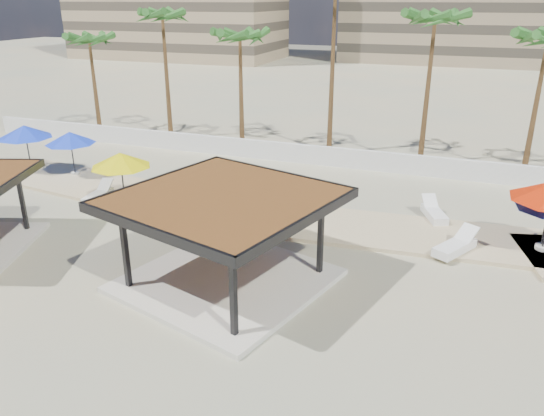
# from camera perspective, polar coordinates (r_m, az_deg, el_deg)

# --- Properties ---
(ground) EXTENTS (200.00, 200.00, 0.00)m
(ground) POSITION_cam_1_polar(r_m,az_deg,el_deg) (18.50, 0.40, -10.08)
(ground) COLOR tan
(ground) RESTS_ON ground
(promenade) EXTENTS (44.45, 7.97, 0.24)m
(promenade) POSITION_cam_1_polar(r_m,az_deg,el_deg) (24.69, 10.86, -1.78)
(promenade) COLOR #C6B284
(promenade) RESTS_ON ground
(boundary_wall) EXTENTS (56.00, 0.30, 1.20)m
(boundary_wall) POSITION_cam_1_polar(r_m,az_deg,el_deg) (32.56, 10.03, 5.11)
(boundary_wall) COLOR silver
(boundary_wall) RESTS_ON ground
(pavilion_central) EXTENTS (8.43, 8.43, 3.45)m
(pavilion_central) POSITION_cam_1_polar(r_m,az_deg,el_deg) (18.77, -5.08, -2.55)
(pavilion_central) COLOR beige
(pavilion_central) RESTS_ON ground
(umbrella_a) EXTENTS (4.02, 4.02, 2.70)m
(umbrella_a) POSITION_cam_1_polar(r_m,az_deg,el_deg) (34.08, -25.04, 7.44)
(umbrella_a) COLOR beige
(umbrella_a) RESTS_ON promenade
(umbrella_b) EXTENTS (3.43, 3.43, 2.60)m
(umbrella_b) POSITION_cam_1_polar(r_m,az_deg,el_deg) (26.73, -15.99, 4.98)
(umbrella_b) COLOR beige
(umbrella_b) RESTS_ON promenade
(umbrella_f) EXTENTS (3.05, 3.05, 2.50)m
(umbrella_f) POSITION_cam_1_polar(r_m,az_deg,el_deg) (32.30, -20.90, 7.05)
(umbrella_f) COLOR beige
(umbrella_f) RESTS_ON promenade
(lounger_a) EXTENTS (0.87, 2.14, 0.79)m
(lounger_a) POSITION_cam_1_polar(r_m,az_deg,el_deg) (28.34, -18.16, 1.30)
(lounger_a) COLOR white
(lounger_a) RESTS_ON promenade
(lounger_b) EXTENTS (1.75, 2.33, 0.86)m
(lounger_b) POSITION_cam_1_polar(r_m,az_deg,el_deg) (22.67, 19.11, -3.94)
(lounger_b) COLOR white
(lounger_b) RESTS_ON promenade
(lounger_c) EXTENTS (1.44, 2.23, 0.81)m
(lounger_c) POSITION_cam_1_polar(r_m,az_deg,el_deg) (25.82, 17.03, -0.55)
(lounger_c) COLOR white
(lounger_c) RESTS_ON promenade
(palm_a) EXTENTS (3.00, 3.00, 7.74)m
(palm_a) POSITION_cam_1_polar(r_m,az_deg,el_deg) (42.38, -19.05, 16.48)
(palm_a) COLOR brown
(palm_a) RESTS_ON ground
(palm_b) EXTENTS (3.00, 3.00, 9.42)m
(palm_b) POSITION_cam_1_polar(r_m,az_deg,el_deg) (39.19, -11.69, 19.16)
(palm_b) COLOR brown
(palm_b) RESTS_ON ground
(palm_c) EXTENTS (3.00, 3.00, 8.24)m
(palm_c) POSITION_cam_1_polar(r_m,az_deg,el_deg) (35.96, -3.47, 17.56)
(palm_c) COLOR brown
(palm_c) RESTS_ON ground
(palm_e) EXTENTS (3.00, 3.00, 9.48)m
(palm_e) POSITION_cam_1_polar(r_m,az_deg,el_deg) (33.30, 17.10, 18.38)
(palm_e) COLOR brown
(palm_e) RESTS_ON ground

